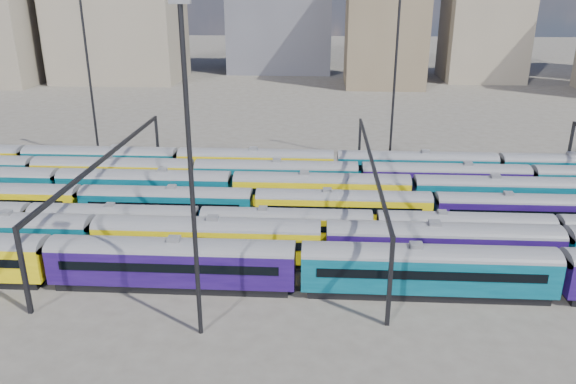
# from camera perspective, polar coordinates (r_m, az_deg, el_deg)

# --- Properties ---
(ground) EXTENTS (500.00, 500.00, 0.00)m
(ground) POSITION_cam_1_polar(r_m,az_deg,el_deg) (65.33, -0.61, -3.26)
(ground) COLOR #46423C
(ground) RESTS_ON ground
(rake_0) EXTENTS (159.42, 3.33, 5.62)m
(rake_0) POSITION_cam_1_polar(r_m,az_deg,el_deg) (52.07, -11.70, -6.60)
(rake_0) COLOR black
(rake_0) RESTS_ON ground
(rake_1) EXTENTS (136.41, 3.32, 5.61)m
(rake_1) POSITION_cam_1_polar(r_m,az_deg,el_deg) (54.87, 3.62, -4.73)
(rake_1) COLOR black
(rake_1) RESTS_ON ground
(rake_2) EXTENTS (111.68, 2.73, 4.57)m
(rake_2) POSITION_cam_1_polar(r_m,az_deg,el_deg) (61.00, -9.00, -2.84)
(rake_2) COLOR black
(rake_2) RESTS_ON ground
(rake_3) EXTENTS (101.49, 2.97, 5.00)m
(rake_3) POSITION_cam_1_polar(r_m,az_deg,el_deg) (64.24, 5.60, -1.24)
(rake_3) COLOR black
(rake_3) RESTS_ON ground
(rake_4) EXTENTS (109.40, 3.20, 5.40)m
(rake_4) POSITION_cam_1_polar(r_m,az_deg,el_deg) (68.79, 3.41, 0.50)
(rake_4) COLOR black
(rake_4) RESTS_ON ground
(rake_5) EXTENTS (130.38, 3.18, 5.36)m
(rake_5) POSITION_cam_1_polar(r_m,az_deg,el_deg) (73.70, 7.29, 1.72)
(rake_5) COLOR black
(rake_5) RESTS_ON ground
(rake_6) EXTENTS (132.71, 3.23, 5.46)m
(rake_6) POSITION_cam_1_polar(r_m,az_deg,el_deg) (80.76, -11.13, 3.21)
(rake_6) COLOR black
(rake_6) RESTS_ON ground
(gantry_1) EXTENTS (0.35, 40.35, 8.03)m
(gantry_1) POSITION_cam_1_polar(r_m,az_deg,el_deg) (67.27, -17.91, 2.61)
(gantry_1) COLOR black
(gantry_1) RESTS_ON ground
(gantry_2) EXTENTS (0.35, 40.35, 8.03)m
(gantry_2) POSITION_cam_1_polar(r_m,az_deg,el_deg) (63.04, 8.48, 2.22)
(gantry_2) COLOR black
(gantry_2) RESTS_ON ground
(mast_1) EXTENTS (1.40, 0.50, 25.60)m
(mast_1) POSITION_cam_1_polar(r_m,az_deg,el_deg) (89.40, -19.57, 11.39)
(mast_1) COLOR black
(mast_1) RESTS_ON ground
(mast_2) EXTENTS (1.40, 0.50, 25.60)m
(mast_2) POSITION_cam_1_polar(r_m,az_deg,el_deg) (40.68, -9.88, 2.56)
(mast_2) COLOR black
(mast_2) RESTS_ON ground
(mast_3) EXTENTS (1.40, 0.50, 25.60)m
(mast_3) POSITION_cam_1_polar(r_m,az_deg,el_deg) (85.27, 10.83, 11.80)
(mast_3) COLOR black
(mast_3) RESTS_ON ground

